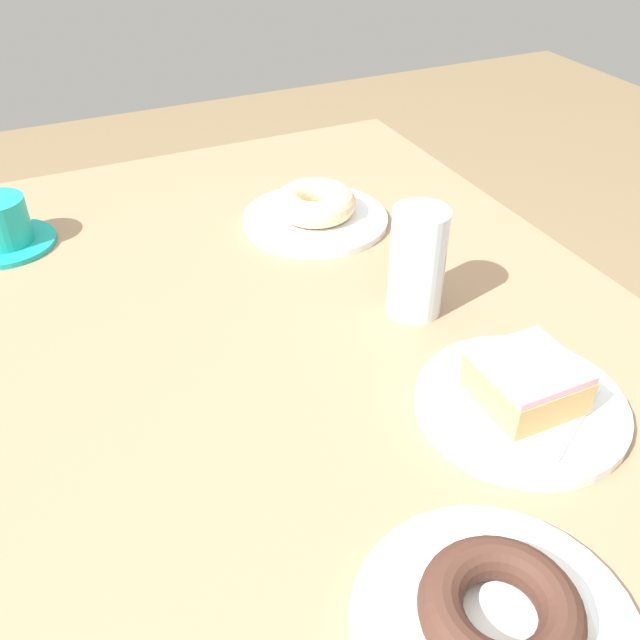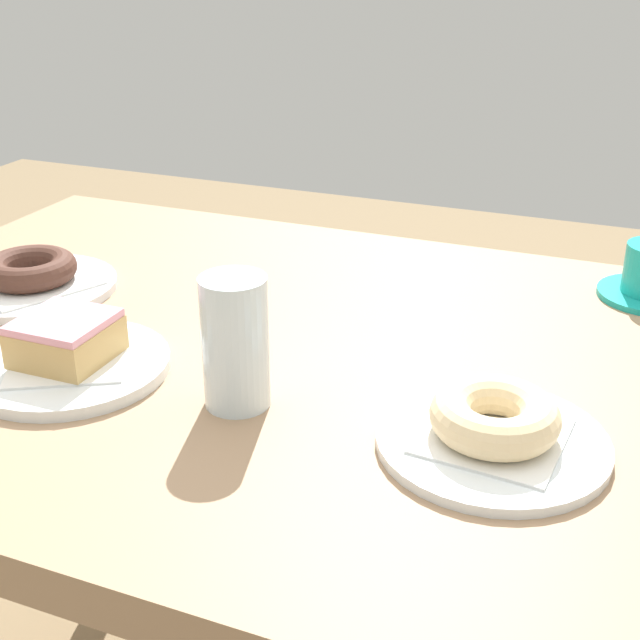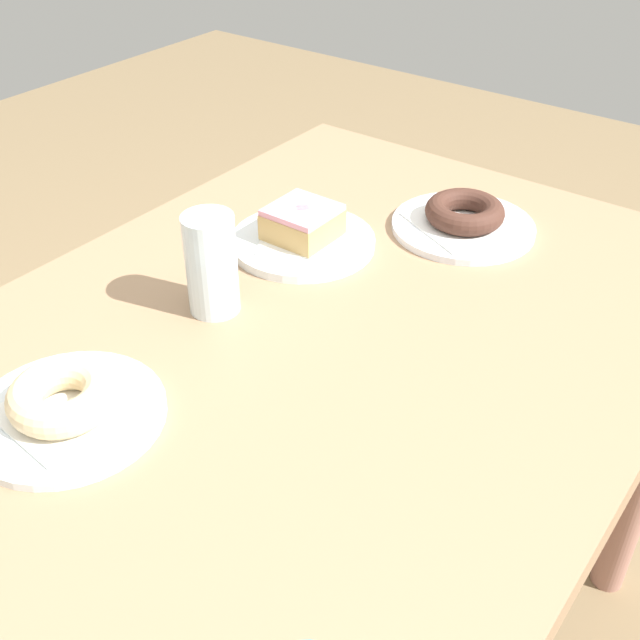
{
  "view_description": "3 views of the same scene",
  "coord_description": "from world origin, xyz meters",
  "px_view_note": "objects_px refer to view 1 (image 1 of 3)",
  "views": [
    {
      "loc": [
        -0.57,
        0.26,
        1.25
      ],
      "look_at": [
        0.0,
        -0.01,
        0.79
      ],
      "focal_mm": 38.98,
      "sensor_mm": 36.0,
      "label": 1
    },
    {
      "loc": [
        0.35,
        -0.78,
        1.19
      ],
      "look_at": [
        0.05,
        -0.02,
        0.81
      ],
      "focal_mm": 47.39,
      "sensor_mm": 36.0,
      "label": 2
    },
    {
      "loc": [
        0.6,
        0.47,
        1.34
      ],
      "look_at": [
        -0.01,
        0.02,
        0.8
      ],
      "focal_mm": 43.99,
      "sensor_mm": 36.0,
      "label": 3
    }
  ],
  "objects_px": {
    "plate_sugar_ring": "(315,219)",
    "water_glass": "(417,263)",
    "plate_chocolate_ring": "(495,629)",
    "donut_chocolate_ring": "(500,610)",
    "donut_sugar_ring": "(315,203)",
    "coffee_cup": "(2,226)",
    "donut_glazed_square": "(526,381)",
    "plate_glazed_square": "(521,405)"
  },
  "relations": [
    {
      "from": "plate_sugar_ring",
      "to": "water_glass",
      "type": "height_order",
      "value": "water_glass"
    },
    {
      "from": "plate_chocolate_ring",
      "to": "donut_chocolate_ring",
      "type": "height_order",
      "value": "donut_chocolate_ring"
    },
    {
      "from": "donut_chocolate_ring",
      "to": "donut_sugar_ring",
      "type": "relative_size",
      "value": 1.01
    },
    {
      "from": "donut_sugar_ring",
      "to": "coffee_cup",
      "type": "distance_m",
      "value": 0.43
    },
    {
      "from": "plate_sugar_ring",
      "to": "donut_glazed_square",
      "type": "height_order",
      "value": "donut_glazed_square"
    },
    {
      "from": "plate_glazed_square",
      "to": "coffee_cup",
      "type": "height_order",
      "value": "coffee_cup"
    },
    {
      "from": "donut_glazed_square",
      "to": "water_glass",
      "type": "height_order",
      "value": "water_glass"
    },
    {
      "from": "plate_chocolate_ring",
      "to": "donut_sugar_ring",
      "type": "bearing_deg",
      "value": -12.68
    },
    {
      "from": "donut_chocolate_ring",
      "to": "donut_sugar_ring",
      "type": "xyz_separation_m",
      "value": [
        0.63,
        -0.14,
        0.0
      ]
    },
    {
      "from": "donut_chocolate_ring",
      "to": "water_glass",
      "type": "bearing_deg",
      "value": -22.58
    },
    {
      "from": "plate_sugar_ring",
      "to": "donut_glazed_square",
      "type": "bearing_deg",
      "value": -176.94
    },
    {
      "from": "water_glass",
      "to": "donut_sugar_ring",
      "type": "bearing_deg",
      "value": 3.68
    },
    {
      "from": "donut_chocolate_ring",
      "to": "water_glass",
      "type": "relative_size",
      "value": 0.89
    },
    {
      "from": "plate_sugar_ring",
      "to": "water_glass",
      "type": "xyz_separation_m",
      "value": [
        -0.25,
        -0.02,
        0.06
      ]
    },
    {
      "from": "plate_chocolate_ring",
      "to": "plate_sugar_ring",
      "type": "bearing_deg",
      "value": -12.68
    },
    {
      "from": "donut_chocolate_ring",
      "to": "donut_sugar_ring",
      "type": "height_order",
      "value": "donut_sugar_ring"
    },
    {
      "from": "plate_sugar_ring",
      "to": "plate_glazed_square",
      "type": "height_order",
      "value": "plate_glazed_square"
    },
    {
      "from": "donut_sugar_ring",
      "to": "donut_glazed_square",
      "type": "bearing_deg",
      "value": -176.94
    },
    {
      "from": "donut_sugar_ring",
      "to": "plate_glazed_square",
      "type": "relative_size",
      "value": 0.55
    },
    {
      "from": "plate_chocolate_ring",
      "to": "donut_chocolate_ring",
      "type": "bearing_deg",
      "value": -90.0
    },
    {
      "from": "plate_chocolate_ring",
      "to": "plate_glazed_square",
      "type": "relative_size",
      "value": 1.02
    },
    {
      "from": "plate_chocolate_ring",
      "to": "plate_glazed_square",
      "type": "height_order",
      "value": "plate_glazed_square"
    },
    {
      "from": "donut_chocolate_ring",
      "to": "coffee_cup",
      "type": "relative_size",
      "value": 0.9
    },
    {
      "from": "plate_sugar_ring",
      "to": "donut_chocolate_ring",
      "type": "bearing_deg",
      "value": 167.32
    },
    {
      "from": "donut_sugar_ring",
      "to": "plate_sugar_ring",
      "type": "bearing_deg",
      "value": 0.0
    },
    {
      "from": "donut_chocolate_ring",
      "to": "plate_sugar_ring",
      "type": "distance_m",
      "value": 0.65
    },
    {
      "from": "plate_sugar_ring",
      "to": "plate_glazed_square",
      "type": "xyz_separation_m",
      "value": [
        -0.45,
        -0.02,
        0.0
      ]
    },
    {
      "from": "donut_glazed_square",
      "to": "coffee_cup",
      "type": "xyz_separation_m",
      "value": [
        0.56,
        0.44,
        -0.01
      ]
    },
    {
      "from": "plate_sugar_ring",
      "to": "donut_sugar_ring",
      "type": "bearing_deg",
      "value": 0.0
    },
    {
      "from": "water_glass",
      "to": "coffee_cup",
      "type": "relative_size",
      "value": 1.01
    },
    {
      "from": "plate_chocolate_ring",
      "to": "donut_glazed_square",
      "type": "height_order",
      "value": "donut_glazed_square"
    },
    {
      "from": "plate_chocolate_ring",
      "to": "water_glass",
      "type": "bearing_deg",
      "value": -22.58
    },
    {
      "from": "donut_chocolate_ring",
      "to": "plate_glazed_square",
      "type": "height_order",
      "value": "donut_chocolate_ring"
    },
    {
      "from": "plate_glazed_square",
      "to": "plate_sugar_ring",
      "type": "bearing_deg",
      "value": 3.06
    },
    {
      "from": "donut_chocolate_ring",
      "to": "donut_glazed_square",
      "type": "bearing_deg",
      "value": -42.08
    },
    {
      "from": "plate_chocolate_ring",
      "to": "plate_sugar_ring",
      "type": "xyz_separation_m",
      "value": [
        0.63,
        -0.14,
        -0.0
      ]
    },
    {
      "from": "donut_chocolate_ring",
      "to": "donut_glazed_square",
      "type": "relative_size",
      "value": 1.3
    },
    {
      "from": "coffee_cup",
      "to": "plate_chocolate_ring",
      "type": "bearing_deg",
      "value": -159.8
    },
    {
      "from": "donut_glazed_square",
      "to": "coffee_cup",
      "type": "height_order",
      "value": "coffee_cup"
    },
    {
      "from": "plate_chocolate_ring",
      "to": "coffee_cup",
      "type": "relative_size",
      "value": 1.63
    },
    {
      "from": "plate_glazed_square",
      "to": "coffee_cup",
      "type": "bearing_deg",
      "value": 37.95
    },
    {
      "from": "plate_sugar_ring",
      "to": "donut_sugar_ring",
      "type": "xyz_separation_m",
      "value": [
        0.0,
        0.0,
        0.03
      ]
    }
  ]
}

